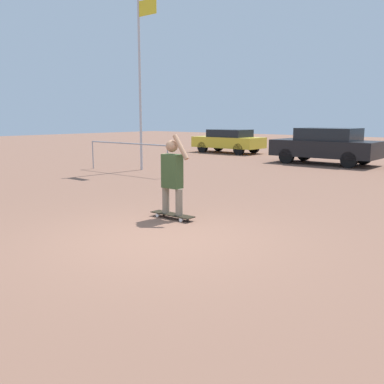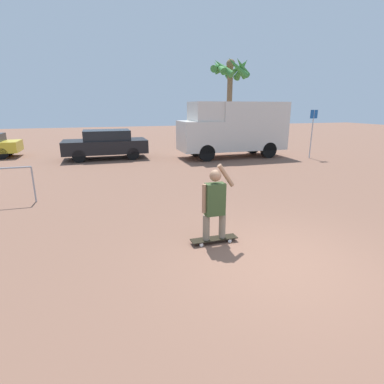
# 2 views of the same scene
# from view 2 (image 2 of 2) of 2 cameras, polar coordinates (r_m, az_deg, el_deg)

# --- Properties ---
(ground_plane) EXTENTS (80.00, 80.00, 0.00)m
(ground_plane) POSITION_cam_2_polar(r_m,az_deg,el_deg) (5.77, 16.70, -12.90)
(ground_plane) COLOR brown
(skateboard) EXTENTS (0.98, 0.24, 0.09)m
(skateboard) POSITION_cam_2_polar(r_m,az_deg,el_deg) (6.29, 4.21, -8.91)
(skateboard) COLOR black
(skateboard) RESTS_ON ground_plane
(person_skateboarder) EXTENTS (0.68, 0.23, 1.56)m
(person_skateboarder) POSITION_cam_2_polar(r_m,az_deg,el_deg) (5.99, 4.36, -1.73)
(person_skateboarder) COLOR gray
(person_skateboarder) RESTS_ON skateboard
(camper_van) EXTENTS (5.83, 2.06, 2.97)m
(camper_van) POSITION_cam_2_polar(r_m,az_deg,el_deg) (16.92, 8.04, 12.09)
(camper_van) COLOR black
(camper_van) RESTS_ON ground_plane
(parked_car_black) EXTENTS (4.34, 1.94, 1.52)m
(parked_car_black) POSITION_cam_2_polar(r_m,az_deg,el_deg) (16.92, -16.09, 8.84)
(parked_car_black) COLOR black
(parked_car_black) RESTS_ON ground_plane
(palm_tree_near_van) EXTENTS (3.14, 3.15, 6.29)m
(palm_tree_near_van) POSITION_cam_2_polar(r_m,az_deg,el_deg) (24.61, 7.33, 21.45)
(palm_tree_near_van) COLOR brown
(palm_tree_near_van) RESTS_ON ground_plane
(street_sign) EXTENTS (0.44, 0.06, 2.56)m
(street_sign) POSITION_cam_2_polar(r_m,az_deg,el_deg) (17.56, 21.96, 11.29)
(street_sign) COLOR #B7B7BC
(street_sign) RESTS_ON ground_plane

